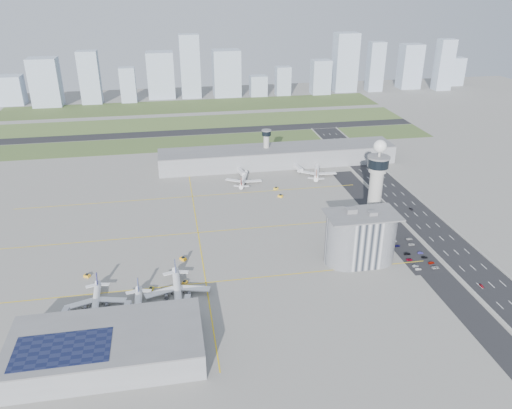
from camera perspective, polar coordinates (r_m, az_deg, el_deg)
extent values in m
plane|color=gray|center=(311.42, 1.15, -5.18)|extent=(1000.00, 1000.00, 0.00)
cube|color=#3F5628|center=(514.44, -6.00, 7.11)|extent=(480.00, 50.00, 0.08)
cube|color=#475E2C|center=(586.20, -6.62, 9.31)|extent=(480.00, 60.00, 0.08)
cube|color=#455729|center=(663.53, -7.13, 11.12)|extent=(480.00, 70.00, 0.08)
cube|color=black|center=(549.73, -6.32, 8.27)|extent=(480.00, 22.00, 0.10)
cube|color=black|center=(350.11, 19.97, -3.19)|extent=(28.00, 500.00, 0.10)
cube|color=#9E9E99|center=(343.33, 17.95, -3.34)|extent=(0.60, 500.00, 1.20)
cube|color=#9E9E99|center=(356.83, 21.94, -2.88)|extent=(0.60, 500.00, 1.20)
cube|color=black|center=(331.03, 17.01, -4.42)|extent=(18.00, 260.00, 0.08)
cube|color=black|center=(321.02, 17.62, -5.47)|extent=(20.00, 44.00, 0.10)
cube|color=yellow|center=(281.66, -5.74, -8.89)|extent=(260.00, 0.60, 0.01)
cube|color=yellow|center=(333.19, -6.64, -3.21)|extent=(260.00, 0.60, 0.01)
cube|color=yellow|center=(387.17, -7.29, 0.92)|extent=(260.00, 0.60, 0.01)
cube|color=yellow|center=(333.19, -6.64, -3.21)|extent=(0.60, 260.00, 0.01)
cylinder|color=#ADAAA5|center=(327.55, 13.35, 0.41)|extent=(8.40, 8.40, 48.00)
cylinder|color=#ADAAA5|center=(319.31, 13.74, 4.00)|extent=(11.00, 11.00, 4.00)
cylinder|color=black|center=(317.96, 13.81, 4.68)|extent=(13.00, 13.00, 6.00)
cylinder|color=slate|center=(316.80, 13.87, 5.27)|extent=(14.00, 14.00, 1.00)
cylinder|color=#ADAAA5|center=(316.00, 13.92, 5.70)|extent=(1.60, 1.60, 5.00)
sphere|color=white|center=(314.61, 14.00, 6.47)|extent=(8.00, 8.00, 8.00)
cylinder|color=#ADAAA5|center=(445.70, 1.18, 6.31)|extent=(5.00, 5.00, 28.00)
cylinder|color=black|center=(441.14, 1.20, 8.16)|extent=(8.00, 8.00, 4.00)
cylinder|color=slate|center=(440.43, 1.20, 8.47)|extent=(8.60, 8.60, 0.80)
cube|color=#B2B2B7|center=(299.49, 11.83, -3.78)|extent=(18.00, 24.00, 30.00)
cylinder|color=#B2B2B7|center=(296.43, 10.21, -3.95)|extent=(24.00, 24.00, 30.00)
cylinder|color=#B2B2B7|center=(302.79, 13.42, -3.61)|extent=(24.00, 24.00, 30.00)
cube|color=slate|center=(292.55, 12.09, -1.13)|extent=(42.00, 24.00, 0.80)
cube|color=slate|center=(292.25, 10.82, -0.69)|extent=(6.00, 5.00, 3.00)
cube|color=slate|center=(292.20, 13.17, -0.99)|extent=(5.00, 4.00, 2.40)
cube|color=gray|center=(447.95, 2.49, 5.51)|extent=(210.00, 32.00, 15.00)
cube|color=slate|center=(445.39, 2.50, 6.47)|extent=(210.00, 32.00, 0.80)
cube|color=gray|center=(238.40, -16.65, -15.38)|extent=(84.00, 42.00, 12.00)
cube|color=slate|center=(234.43, -16.85, -14.18)|extent=(84.00, 42.00, 0.80)
cube|color=black|center=(232.62, -21.29, -15.14)|extent=(40.00, 22.00, 0.20)
imported|color=white|center=(305.93, 18.06, -7.01)|extent=(3.84, 1.86, 1.26)
imported|color=slate|center=(308.39, 17.76, -6.70)|extent=(4.00, 1.85, 1.27)
imported|color=maroon|center=(313.85, 17.12, -6.04)|extent=(4.01, 1.98, 1.09)
imported|color=black|center=(319.64, 16.90, -5.39)|extent=(4.25, 1.90, 1.21)
imported|color=#0F0B48|center=(326.85, 15.87, -4.55)|extent=(3.36, 1.47, 1.13)
imported|color=white|center=(331.84, 15.44, -4.02)|extent=(3.83, 1.68, 1.22)
imported|color=#ADADAF|center=(310.58, 19.82, -6.78)|extent=(4.84, 2.63, 1.29)
imported|color=#B11406|center=(314.73, 19.40, -6.29)|extent=(4.18, 2.25, 1.15)
imported|color=black|center=(319.01, 18.70, -5.72)|extent=(3.83, 1.95, 1.25)
imported|color=navy|center=(323.12, 18.27, -5.26)|extent=(3.43, 1.32, 1.11)
imported|color=silver|center=(330.97, 17.36, -4.37)|extent=(4.13, 1.94, 1.14)
imported|color=#A0A0A0|center=(336.95, 17.12, -3.78)|extent=(4.57, 2.28, 1.28)
imported|color=maroon|center=(303.20, 24.39, -8.47)|extent=(1.35, 3.31, 1.13)
imported|color=black|center=(379.49, 17.32, -0.48)|extent=(1.58, 3.87, 1.25)
imported|color=navy|center=(448.02, 13.59, 3.89)|extent=(2.47, 4.71, 1.26)
imported|color=gray|center=(498.72, 9.30, 6.42)|extent=(1.78, 3.83, 1.27)
cube|color=#9EADC1|center=(736.20, -26.24, 11.65)|extent=(32.30, 25.84, 36.93)
cube|color=#9EADC1|center=(707.03, -22.93, 12.76)|extent=(35.81, 28.65, 60.36)
cube|color=#9EADC1|center=(701.25, -18.47, 13.61)|extent=(25.49, 20.39, 66.89)
cube|color=#9EADC1|center=(696.59, -14.42, 13.11)|extent=(20.04, 16.03, 45.20)
cube|color=#9EADC1|center=(712.09, -10.84, 14.34)|extent=(35.76, 28.61, 61.22)
cube|color=#9EADC1|center=(705.77, -7.55, 15.38)|extent=(26.33, 21.06, 83.39)
cube|color=#9EADC1|center=(712.47, -3.38, 14.76)|extent=(36.96, 29.57, 62.11)
cube|color=#9EADC1|center=(713.68, 0.27, 13.42)|extent=(23.01, 18.41, 27.75)
cube|color=#9EADC1|center=(719.32, 3.10, 13.93)|extent=(20.22, 16.18, 38.97)
cube|color=#9EADC1|center=(730.69, 7.39, 14.25)|extent=(26.14, 20.92, 46.89)
cube|color=#9EADC1|center=(751.43, 10.15, 15.70)|extent=(32.26, 25.81, 81.20)
cube|color=#9EADC1|center=(762.00, 13.48, 15.07)|extent=(21.59, 17.28, 68.75)
cube|color=#9EADC1|center=(795.04, 17.19, 14.85)|extent=(30.25, 24.20, 63.40)
cube|color=#9EADC1|center=(797.70, 20.68, 14.71)|extent=(23.04, 18.43, 71.56)
cube|color=#9EADC1|center=(841.83, 21.82, 13.94)|extent=(22.64, 18.11, 41.06)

